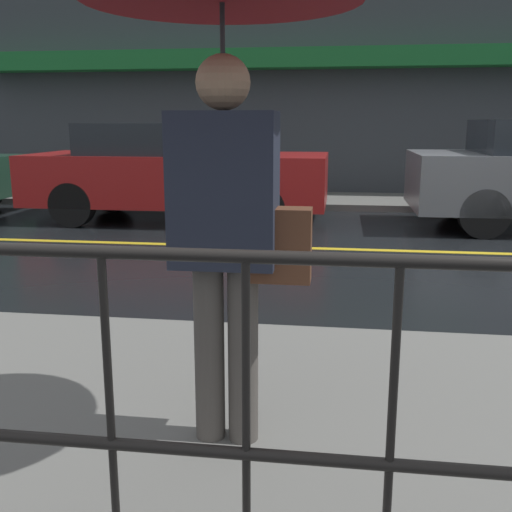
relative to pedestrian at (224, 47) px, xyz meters
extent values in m
plane|color=black|center=(1.77, 4.57, -1.74)|extent=(80.00, 80.00, 0.00)
cube|color=slate|center=(1.77, 8.56, -1.68)|extent=(28.00, 1.85, 0.11)
cube|color=gold|center=(1.77, 4.57, -1.73)|extent=(25.20, 0.12, 0.01)
cube|color=#383D42|center=(1.77, 9.64, 1.00)|extent=(28.00, 0.30, 5.49)
cube|color=#196B2D|center=(1.77, 9.22, 0.86)|extent=(16.80, 0.55, 0.35)
cylinder|color=black|center=(-0.17, -0.88, -1.12)|extent=(0.02, 0.02, 1.02)
cylinder|color=black|center=(0.22, -0.88, -1.12)|extent=(0.02, 0.02, 1.02)
cylinder|color=black|center=(0.61, -0.88, -1.12)|extent=(0.02, 0.02, 1.02)
cylinder|color=#4C4742|center=(-0.08, 0.00, -1.24)|extent=(0.13, 0.13, 0.78)
cylinder|color=#4C4742|center=(0.07, 0.00, -1.24)|extent=(0.13, 0.13, 0.78)
cube|color=#232838|center=(-0.01, 0.00, -0.54)|extent=(0.42, 0.25, 0.62)
sphere|color=tan|center=(-0.01, 0.00, -0.13)|extent=(0.21, 0.21, 0.21)
cylinder|color=#262628|center=(-0.01, 0.00, -0.19)|extent=(0.02, 0.02, 0.70)
cube|color=brown|center=(0.23, 0.00, -0.76)|extent=(0.24, 0.12, 0.30)
cube|color=maroon|center=(-1.92, 6.36, -1.11)|extent=(4.36, 1.75, 0.73)
cube|color=#1E2328|center=(-2.09, 6.36, -0.52)|extent=(2.27, 1.61, 0.44)
cylinder|color=black|center=(-0.57, 7.12, -1.42)|extent=(0.63, 0.22, 0.63)
cylinder|color=black|center=(-0.57, 5.59, -1.42)|extent=(0.63, 0.22, 0.63)
cylinder|color=black|center=(-3.27, 7.12, -1.42)|extent=(0.63, 0.22, 0.63)
cylinder|color=black|center=(-3.27, 5.59, -1.42)|extent=(0.63, 0.22, 0.63)
cylinder|color=black|center=(2.29, 7.18, -1.42)|extent=(0.64, 0.22, 0.64)
cylinder|color=black|center=(2.29, 5.53, -1.42)|extent=(0.64, 0.22, 0.64)
camera|label=1|loc=(0.45, -2.35, -0.28)|focal=42.00mm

